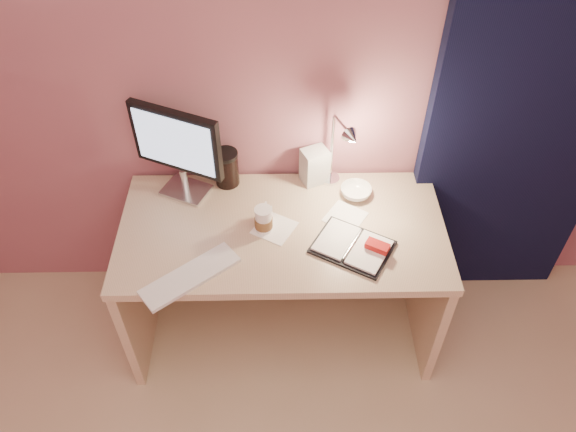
{
  "coord_description": "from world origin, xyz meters",
  "views": [
    {
      "loc": [
        -0.0,
        -0.28,
        2.47
      ],
      "look_at": [
        0.02,
        1.33,
        0.85
      ],
      "focal_mm": 35.0,
      "sensor_mm": 36.0,
      "label": 1
    }
  ],
  "objects_px": {
    "monitor": "(178,145)",
    "keyboard": "(190,276)",
    "bowl": "(356,192)",
    "planner": "(355,246)",
    "desk": "(282,250)",
    "coffee_cup": "(264,221)",
    "desk_lamp": "(325,151)",
    "dark_jar": "(227,170)",
    "lotion_bottle": "(266,212)",
    "product_box": "(315,166)"
  },
  "relations": [
    {
      "from": "keyboard",
      "to": "dark_jar",
      "type": "relative_size",
      "value": 2.61
    },
    {
      "from": "monitor",
      "to": "dark_jar",
      "type": "relative_size",
      "value": 2.86
    },
    {
      "from": "lotion_bottle",
      "to": "product_box",
      "type": "bearing_deg",
      "value": 49.91
    },
    {
      "from": "planner",
      "to": "dark_jar",
      "type": "bearing_deg",
      "value": 172.53
    },
    {
      "from": "coffee_cup",
      "to": "desk_lamp",
      "type": "distance_m",
      "value": 0.39
    },
    {
      "from": "dark_jar",
      "to": "desk_lamp",
      "type": "distance_m",
      "value": 0.47
    },
    {
      "from": "coffee_cup",
      "to": "desk_lamp",
      "type": "xyz_separation_m",
      "value": [
        0.26,
        0.23,
        0.18
      ]
    },
    {
      "from": "planner",
      "to": "lotion_bottle",
      "type": "relative_size",
      "value": 3.6
    },
    {
      "from": "bowl",
      "to": "desk_lamp",
      "type": "relative_size",
      "value": 0.36
    },
    {
      "from": "coffee_cup",
      "to": "product_box",
      "type": "distance_m",
      "value": 0.39
    },
    {
      "from": "monitor",
      "to": "desk_lamp",
      "type": "xyz_separation_m",
      "value": [
        0.62,
        -0.02,
        -0.02
      ]
    },
    {
      "from": "keyboard",
      "to": "desk_lamp",
      "type": "relative_size",
      "value": 1.05
    },
    {
      "from": "product_box",
      "to": "desk_lamp",
      "type": "bearing_deg",
      "value": -92.68
    },
    {
      "from": "monitor",
      "to": "coffee_cup",
      "type": "distance_m",
      "value": 0.48
    },
    {
      "from": "product_box",
      "to": "desk",
      "type": "bearing_deg",
      "value": -147.18
    },
    {
      "from": "desk",
      "to": "keyboard",
      "type": "relative_size",
      "value": 3.45
    },
    {
      "from": "planner",
      "to": "bowl",
      "type": "height_order",
      "value": "planner"
    },
    {
      "from": "desk_lamp",
      "to": "desk",
      "type": "bearing_deg",
      "value": -166.21
    },
    {
      "from": "bowl",
      "to": "planner",
      "type": "bearing_deg",
      "value": -96.74
    },
    {
      "from": "lotion_bottle",
      "to": "bowl",
      "type": "bearing_deg",
      "value": 20.82
    },
    {
      "from": "monitor",
      "to": "keyboard",
      "type": "relative_size",
      "value": 1.1
    },
    {
      "from": "planner",
      "to": "product_box",
      "type": "bearing_deg",
      "value": 138.75
    },
    {
      "from": "lotion_bottle",
      "to": "desk_lamp",
      "type": "distance_m",
      "value": 0.36
    },
    {
      "from": "monitor",
      "to": "bowl",
      "type": "height_order",
      "value": "monitor"
    },
    {
      "from": "keyboard",
      "to": "planner",
      "type": "relative_size",
      "value": 1.07
    },
    {
      "from": "planner",
      "to": "coffee_cup",
      "type": "height_order",
      "value": "coffee_cup"
    },
    {
      "from": "coffee_cup",
      "to": "lotion_bottle",
      "type": "bearing_deg",
      "value": 80.69
    },
    {
      "from": "desk",
      "to": "desk_lamp",
      "type": "height_order",
      "value": "desk_lamp"
    },
    {
      "from": "dark_jar",
      "to": "keyboard",
      "type": "bearing_deg",
      "value": -101.52
    },
    {
      "from": "desk",
      "to": "coffee_cup",
      "type": "bearing_deg",
      "value": -131.72
    },
    {
      "from": "bowl",
      "to": "dark_jar",
      "type": "relative_size",
      "value": 0.9
    },
    {
      "from": "lotion_bottle",
      "to": "dark_jar",
      "type": "distance_m",
      "value": 0.31
    },
    {
      "from": "dark_jar",
      "to": "product_box",
      "type": "height_order",
      "value": "product_box"
    },
    {
      "from": "keyboard",
      "to": "desk_lamp",
      "type": "bearing_deg",
      "value": 3.07
    },
    {
      "from": "bowl",
      "to": "dark_jar",
      "type": "distance_m",
      "value": 0.59
    },
    {
      "from": "product_box",
      "to": "desk_lamp",
      "type": "distance_m",
      "value": 0.18
    },
    {
      "from": "desk",
      "to": "lotion_bottle",
      "type": "distance_m",
      "value": 0.29
    },
    {
      "from": "lotion_bottle",
      "to": "dark_jar",
      "type": "height_order",
      "value": "dark_jar"
    },
    {
      "from": "keyboard",
      "to": "bowl",
      "type": "xyz_separation_m",
      "value": [
        0.7,
        0.46,
        0.01
      ]
    },
    {
      "from": "planner",
      "to": "coffee_cup",
      "type": "xyz_separation_m",
      "value": [
        -0.37,
        0.11,
        0.05
      ]
    },
    {
      "from": "desk",
      "to": "monitor",
      "type": "xyz_separation_m",
      "value": [
        -0.43,
        0.16,
        0.49
      ]
    },
    {
      "from": "dark_jar",
      "to": "lotion_bottle",
      "type": "bearing_deg",
      "value": -54.38
    },
    {
      "from": "monitor",
      "to": "coffee_cup",
      "type": "xyz_separation_m",
      "value": [
        0.36,
        -0.25,
        -0.21
      ]
    },
    {
      "from": "monitor",
      "to": "keyboard",
      "type": "distance_m",
      "value": 0.57
    },
    {
      "from": "monitor",
      "to": "planner",
      "type": "xyz_separation_m",
      "value": [
        0.73,
        -0.36,
        -0.25
      ]
    },
    {
      "from": "desk",
      "to": "bowl",
      "type": "distance_m",
      "value": 0.43
    },
    {
      "from": "desk",
      "to": "lotion_bottle",
      "type": "bearing_deg",
      "value": -155.61
    },
    {
      "from": "planner",
      "to": "desk_lamp",
      "type": "height_order",
      "value": "desk_lamp"
    },
    {
      "from": "bowl",
      "to": "lotion_bottle",
      "type": "relative_size",
      "value": 1.32
    },
    {
      "from": "dark_jar",
      "to": "desk_lamp",
      "type": "bearing_deg",
      "value": -10.47
    }
  ]
}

